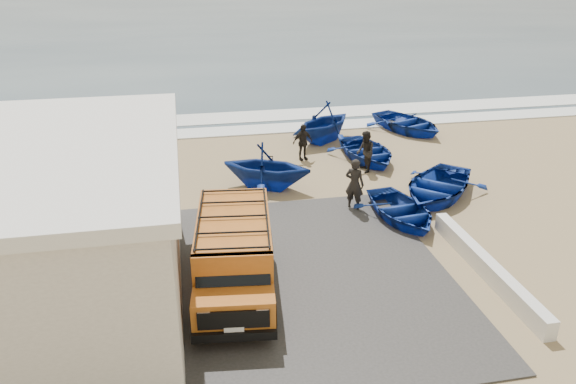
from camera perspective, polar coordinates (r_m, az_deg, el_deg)
ground at (r=17.85m, az=0.44°, el=-5.10°), size 160.00×160.00×0.00m
slab at (r=15.89m, az=-5.27°, el=-9.07°), size 12.00×10.00×0.05m
ocean at (r=71.93m, az=-8.86°, el=16.46°), size 180.00×88.00×0.01m
surf_line at (r=28.82m, az=-4.34°, el=6.27°), size 180.00×1.60×0.06m
surf_wash at (r=31.21m, az=-4.92°, el=7.58°), size 180.00×2.20×0.04m
building at (r=15.43m, az=-26.36°, el=-3.59°), size 8.40×9.40×4.30m
parapet at (r=16.96m, az=19.52°, el=-7.21°), size 0.35×6.00×0.55m
van at (r=15.02m, az=-5.49°, el=-6.17°), size 2.49×5.16×2.13m
boat_near_left at (r=19.49m, az=11.44°, el=-1.82°), size 2.94×3.82×0.74m
boat_near_right at (r=21.53m, az=14.89°, el=0.59°), size 5.23×5.29×0.90m
boat_mid_left at (r=21.45m, az=-2.20°, el=2.64°), size 4.42×4.20×1.82m
boat_mid_right at (r=24.78m, az=8.03°, el=4.09°), size 3.22×4.19×0.81m
boat_far_left at (r=26.89m, az=3.67°, el=7.11°), size 4.87×4.80×1.94m
boat_far_right at (r=29.21m, az=12.03°, el=6.88°), size 4.37×5.04×0.88m
fisherman_front at (r=19.84m, az=6.78°, el=0.79°), size 0.82×0.78×1.89m
fisherman_middle at (r=23.32m, az=7.86°, el=4.06°), size 0.69×0.87×1.73m
fisherman_back at (r=24.49m, az=1.50°, el=5.08°), size 1.02×0.64×1.61m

